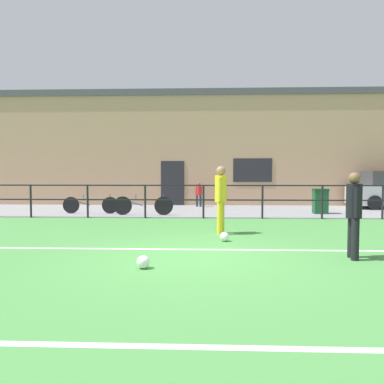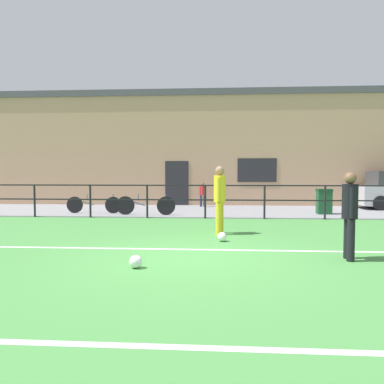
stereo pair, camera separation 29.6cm
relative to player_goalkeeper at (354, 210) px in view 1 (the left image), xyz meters
The scene contains 14 objects.
ground 2.94m from the player_goalkeeper, behind, with size 60.00×44.00×0.04m, color #478C42.
field_line_touchline 3.02m from the player_goalkeeper, 165.61° to the left, with size 36.00×0.11×0.00m, color white.
field_line_hash 4.67m from the player_goalkeeper, 127.49° to the right, with size 36.00×0.11×0.00m, color white.
pavement_strip 8.98m from the player_goalkeeper, 108.20° to the left, with size 48.00×5.00×0.02m, color gray.
perimeter_fence 6.61m from the player_goalkeeper, 114.99° to the left, with size 36.07×0.07×1.15m.
clubhouse_facade 12.64m from the player_goalkeeper, 102.90° to the left, with size 28.00×2.56×5.47m.
player_goalkeeper is the anchor object (origin of this frame).
player_striker 3.59m from the player_goalkeeper, 130.11° to the left, with size 0.30×0.47×1.73m.
soccer_ball_match 2.92m from the player_goalkeeper, 143.59° to the left, with size 0.21×0.21×0.21m, color white.
soccer_ball_spare 3.88m from the player_goalkeeper, 167.02° to the right, with size 0.22×0.22×0.22m, color white.
spectator_child 10.70m from the player_goalkeeper, 106.58° to the left, with size 0.30×0.19×1.09m.
bicycle_parked_0 10.10m from the player_goalkeeper, 134.51° to the left, with size 2.12×0.04×0.73m.
bicycle_parked_1 8.42m from the player_goalkeeper, 126.51° to the left, with size 2.18×0.04×0.77m.
trash_bin_0 7.68m from the player_goalkeeper, 78.05° to the left, with size 0.53×0.45×0.94m.
Camera 1 is at (0.14, -7.00, 1.58)m, focal length 35.78 mm.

